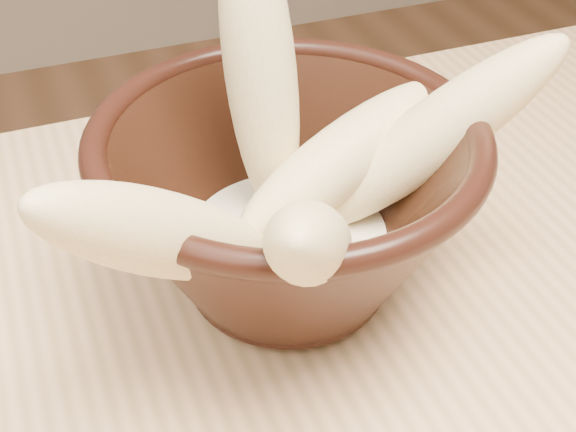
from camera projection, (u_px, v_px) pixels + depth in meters
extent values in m
cylinder|color=tan|center=(550.00, 347.00, 0.97)|extent=(0.05, 0.05, 0.71)
cylinder|color=black|center=(288.00, 283.00, 0.47)|extent=(0.09, 0.09, 0.01)
cylinder|color=black|center=(288.00, 255.00, 0.46)|extent=(0.09, 0.09, 0.01)
torus|color=black|center=(288.00, 137.00, 0.41)|extent=(0.21, 0.21, 0.01)
cylinder|color=beige|center=(288.00, 242.00, 0.45)|extent=(0.12, 0.12, 0.02)
ellipsoid|color=tan|center=(260.00, 69.00, 0.43)|extent=(0.05, 0.08, 0.18)
ellipsoid|color=tan|center=(171.00, 236.00, 0.36)|extent=(0.16, 0.12, 0.15)
ellipsoid|color=tan|center=(432.00, 136.00, 0.43)|extent=(0.16, 0.07, 0.14)
ellipsoid|color=tan|center=(344.00, 157.00, 0.44)|extent=(0.16, 0.08, 0.08)
ellipsoid|color=tan|center=(309.00, 244.00, 0.36)|extent=(0.10, 0.15, 0.13)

